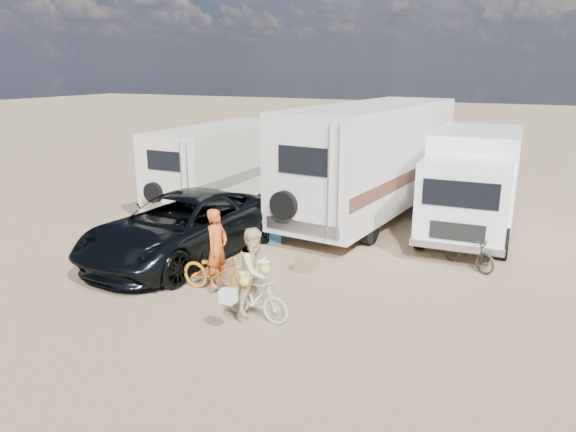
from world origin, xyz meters
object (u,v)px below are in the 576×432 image
at_px(bike_man, 218,272).
at_px(bike_parked, 468,251).
at_px(box_truck, 471,185).
at_px(rv_main, 371,162).
at_px(rider_man, 217,255).
at_px(rv_left, 224,166).
at_px(bike_woman, 256,298).
at_px(crate, 306,264).
at_px(rider_woman, 255,279).
at_px(dark_suv, 182,227).
at_px(cooler, 273,234).

height_order(bike_man, bike_parked, bike_man).
height_order(box_truck, bike_parked, box_truck).
bearing_deg(rv_main, rider_man, -92.57).
height_order(bike_man, rider_man, rider_man).
relative_size(rv_left, bike_woman, 4.42).
xyz_separation_m(box_truck, rider_man, (-4.35, -6.68, -0.65)).
bearing_deg(crate, rider_woman, -87.00).
relative_size(rider_man, bike_parked, 1.07).
height_order(dark_suv, bike_man, dark_suv).
distance_m(rv_left, crate, 7.31).
relative_size(rv_main, rv_left, 1.33).
height_order(rider_man, rider_woman, rider_man).
height_order(bike_man, rider_woman, rider_woman).
xyz_separation_m(bike_man, crate, (1.23, 2.02, -0.29)).
distance_m(bike_woman, crate, 2.82).
distance_m(rv_main, crate, 5.62).
height_order(box_truck, dark_suv, box_truck).
bearing_deg(bike_woman, rv_left, 42.59).
distance_m(rv_left, rider_man, 8.00).
xyz_separation_m(rv_main, cooler, (-1.68, -3.69, -1.60)).
height_order(box_truck, crate, box_truck).
relative_size(box_truck, rider_man, 3.38).
xyz_separation_m(dark_suv, bike_man, (2.08, -1.56, -0.35)).
height_order(rv_left, rider_man, rv_left).
relative_size(bike_man, bike_woman, 1.21).
bearing_deg(bike_man, bike_woman, -119.01).
bearing_deg(cooler, dark_suv, -138.34).
xyz_separation_m(rv_left, rider_man, (4.13, -6.83, -0.55)).
height_order(dark_suv, cooler, dark_suv).
relative_size(rider_woman, bike_parked, 1.05).
distance_m(rv_main, bike_man, 7.59).
relative_size(bike_man, rider_woman, 1.07).
xyz_separation_m(bike_woman, cooler, (-1.93, 4.48, -0.22)).
distance_m(rv_left, rider_woman, 9.41).
bearing_deg(dark_suv, rider_man, -32.06).
relative_size(box_truck, bike_parked, 3.60).
xyz_separation_m(rv_main, rv_left, (-5.26, -0.56, -0.43)).
bearing_deg(rider_woman, rv_main, 8.45).
xyz_separation_m(bike_woman, crate, (-0.15, 2.80, -0.27)).
relative_size(rider_man, crate, 3.75).
distance_m(bike_parked, crate, 4.01).
relative_size(box_truck, cooler, 10.10).
height_order(rv_main, cooler, rv_main).
bearing_deg(bike_woman, rider_woman, -83.30).
bearing_deg(bike_man, rv_left, 31.91).
distance_m(rv_left, dark_suv, 5.68).
xyz_separation_m(rv_left, bike_man, (4.13, -6.83, -0.93)).
bearing_deg(cooler, rider_man, -94.27).
relative_size(rv_main, rider_man, 5.12).
height_order(rv_main, dark_suv, rv_main).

